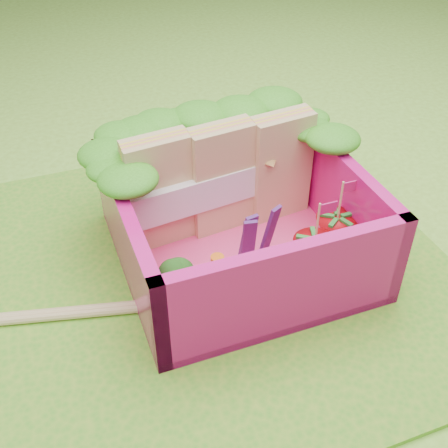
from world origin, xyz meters
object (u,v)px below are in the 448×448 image
object	(u,v)px
broccoli	(176,285)
strawberry_left	(313,257)
sandwich_stack	(222,179)
strawberry_right	(335,234)
chopsticks	(19,318)
bento_box	(238,217)

from	to	relation	value
broccoli	strawberry_left	distance (m)	0.76
sandwich_stack	strawberry_right	bearing A→B (deg)	-43.61
broccoli	strawberry_right	world-z (taller)	strawberry_right
strawberry_left	chopsticks	distance (m)	1.55
broccoli	strawberry_left	bearing A→B (deg)	-0.78
broccoli	bento_box	bearing A→B (deg)	35.73
chopsticks	strawberry_right	bearing A→B (deg)	-4.64
broccoli	sandwich_stack	bearing A→B (deg)	51.42
broccoli	chopsticks	world-z (taller)	broccoli
strawberry_right	chopsticks	world-z (taller)	strawberry_right
bento_box	strawberry_right	world-z (taller)	bento_box
broccoli	chopsticks	size ratio (longest dim) A/B	0.16
strawberry_left	chopsticks	bearing A→B (deg)	170.32
bento_box	broccoli	distance (m)	0.57
broccoli	strawberry_left	world-z (taller)	strawberry_left
bento_box	broccoli	world-z (taller)	bento_box
strawberry_left	strawberry_right	world-z (taller)	strawberry_right
sandwich_stack	strawberry_right	distance (m)	0.71
bento_box	broccoli	size ratio (longest dim) A/B	3.97
strawberry_right	chopsticks	distance (m)	1.73
strawberry_left	strawberry_right	size ratio (longest dim) A/B	0.99
bento_box	strawberry_right	bearing A→B (deg)	-23.81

